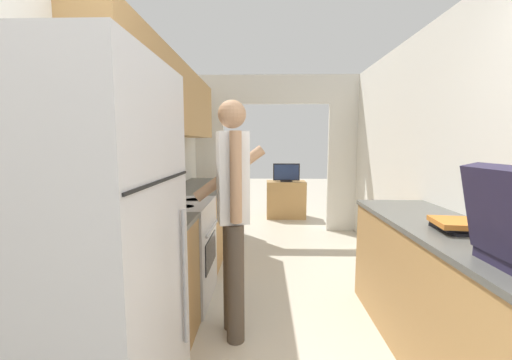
% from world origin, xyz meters
% --- Properties ---
extents(wall_left, '(0.38, 6.82, 2.50)m').
position_xyz_m(wall_left, '(-1.25, 2.00, 1.50)').
color(wall_left, silver).
rests_on(wall_left, ground_plane).
extents(wall_right, '(0.06, 6.82, 2.50)m').
position_xyz_m(wall_right, '(1.32, 1.61, 1.25)').
color(wall_right, silver).
rests_on(wall_right, ground_plane).
extents(wall_far_with_doorway, '(2.99, 0.06, 2.50)m').
position_xyz_m(wall_far_with_doorway, '(0.00, 4.45, 1.44)').
color(wall_far_with_doorway, silver).
rests_on(wall_far_with_doorway, ground_plane).
extents(counter_left, '(0.62, 3.07, 0.90)m').
position_xyz_m(counter_left, '(-0.99, 2.72, 0.45)').
color(counter_left, '#B2844C').
rests_on(counter_left, ground_plane).
extents(counter_right, '(0.62, 2.22, 0.90)m').
position_xyz_m(counter_right, '(0.99, 1.17, 0.45)').
color(counter_right, '#B2844C').
rests_on(counter_right, ground_plane).
extents(refrigerator, '(0.71, 0.78, 1.77)m').
position_xyz_m(refrigerator, '(-0.95, 0.64, 0.89)').
color(refrigerator, '#B7B7BC').
rests_on(refrigerator, ground_plane).
extents(range_oven, '(0.66, 0.74, 1.04)m').
position_xyz_m(range_oven, '(-0.99, 2.10, 0.46)').
color(range_oven, '#B7B7BC').
rests_on(range_oven, ground_plane).
extents(person, '(0.55, 0.44, 1.73)m').
position_xyz_m(person, '(-0.41, 1.57, 0.94)').
color(person, '#4C4238').
rests_on(person, ground_plane).
extents(book_stack, '(0.28, 0.29, 0.07)m').
position_xyz_m(book_stack, '(0.97, 1.23, 0.94)').
color(book_stack, black).
rests_on(book_stack, counter_right).
extents(tv_cabinet, '(0.74, 0.42, 0.71)m').
position_xyz_m(tv_cabinet, '(0.24, 5.33, 0.35)').
color(tv_cabinet, '#B2844C').
rests_on(tv_cabinet, ground_plane).
extents(television, '(0.50, 0.16, 0.34)m').
position_xyz_m(television, '(0.24, 5.29, 0.87)').
color(television, black).
rests_on(television, tv_cabinet).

